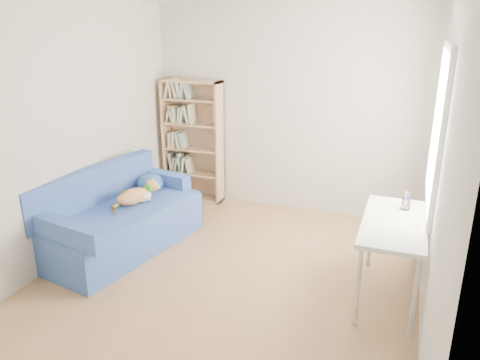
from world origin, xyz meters
name	(u,v)px	position (x,y,z in m)	size (l,w,h in m)	color
ground	(228,278)	(0.00, 0.00, 0.00)	(4.00, 4.00, 0.00)	#956C43
room_shell	(239,111)	(0.10, 0.03, 1.64)	(3.54, 4.04, 2.62)	silver
sofa	(120,219)	(-1.35, 0.21, 0.33)	(1.16, 1.94, 0.88)	#27458E
bookshelf	(193,146)	(-1.25, 1.86, 0.76)	(0.82, 0.26, 1.64)	tan
desk	(394,229)	(1.46, 0.20, 0.67)	(0.53, 1.16, 0.75)	white
pen_cup	(406,203)	(1.54, 0.51, 0.81)	(0.09, 0.09, 0.17)	white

